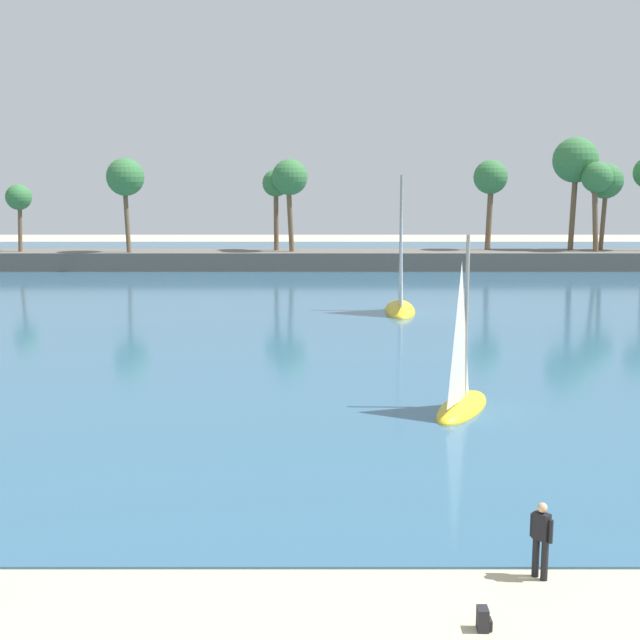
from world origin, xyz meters
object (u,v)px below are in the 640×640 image
object	(u,v)px
person_at_waterline	(541,538)
sailboat_near_shore	(401,299)
sailboat_mid_bay	(462,393)
backpack_near_kite	(484,620)

from	to	relation	value
person_at_waterline	sailboat_near_shore	distance (m)	37.08
sailboat_near_shore	sailboat_mid_bay	xyz separation A→B (m)	(-0.02, -23.95, -0.23)
backpack_near_kite	sailboat_mid_bay	world-z (taller)	sailboat_mid_bay
backpack_near_kite	sailboat_near_shore	xyz separation A→B (m)	(2.15, 39.16, 0.70)
backpack_near_kite	sailboat_mid_bay	distance (m)	15.37
person_at_waterline	sailboat_mid_bay	bearing A→B (deg)	87.63
person_at_waterline	sailboat_near_shore	xyz separation A→B (m)	(0.57, 37.08, 0.01)
sailboat_mid_bay	sailboat_near_shore	bearing A→B (deg)	89.94
person_at_waterline	backpack_near_kite	distance (m)	2.71
backpack_near_kite	sailboat_mid_bay	xyz separation A→B (m)	(2.13, 15.22, 0.47)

